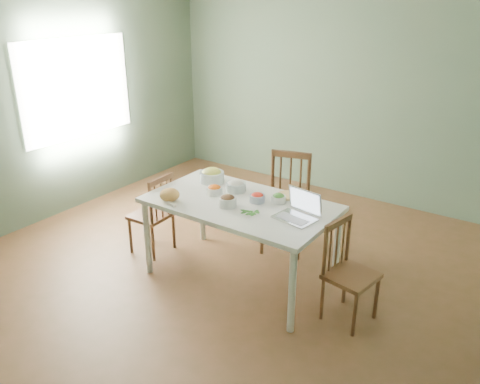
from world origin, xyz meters
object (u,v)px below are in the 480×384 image
Objects in this scene: chair_far at (285,204)px; laptop at (295,206)px; dining_table at (240,241)px; bowl_squash at (212,175)px; chair_right at (352,274)px; bread_boule at (170,195)px; chair_left at (151,213)px.

laptop reaches higher than chair_far.
dining_table is 0.76m from bowl_squash.
bread_boule is at bearing 111.92° from chair_right.
dining_table is at bearing -26.22° from bowl_squash.
dining_table is 6.99× the size of bowl_squash.
bowl_squash is (0.02, 0.60, 0.01)m from bread_boule.
chair_far is 3.08× the size of laptop.
bread_boule is 0.75× the size of bowl_squash.
laptop is at bearing -72.15° from chair_far.
dining_table is 1.96× the size of chair_left.
dining_table is 5.10× the size of laptop.
bread_boule is at bearing -147.93° from dining_table.
bowl_squash is at bearing 119.22° from chair_left.
laptop is (1.14, 0.31, 0.06)m from bread_boule.
chair_right is (2.21, 0.09, 0.00)m from chair_left.
chair_far is 5.67× the size of bread_boule.
laptop reaches higher than chair_right.
bowl_squash is 1.15m from laptop.
chair_far reaches higher than chair_right.
dining_table is 0.80m from bread_boule.
chair_left is 1.00× the size of chair_right.
chair_left is at bearing -148.23° from bowl_squash.
chair_left is at bearing -168.52° from laptop.
chair_far is at bearing 86.04° from dining_table.
laptop is at bearing -14.67° from bowl_squash.
dining_table is at bearing 100.33° from chair_right.
chair_far is 1.31m from bread_boule.
chair_far is 1.04m from laptop.
bread_boule is 0.54× the size of laptop.
chair_right is (1.07, -0.76, -0.08)m from chair_far.
chair_left is 2.60× the size of laptop.
bread_boule is (-0.60, -1.11, 0.35)m from chair_far.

